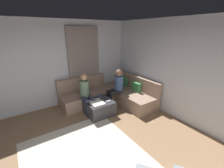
# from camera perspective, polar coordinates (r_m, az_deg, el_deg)

# --- Properties ---
(wall_back) EXTENTS (6.00, 0.12, 2.70)m
(wall_back) POSITION_cam_1_polar(r_m,az_deg,el_deg) (4.25, 28.11, 3.51)
(wall_back) COLOR silver
(wall_back) RESTS_ON ground_plane
(wall_left) EXTENTS (0.12, 6.00, 2.70)m
(wall_left) POSITION_cam_1_polar(r_m,az_deg,el_deg) (4.98, -24.91, 6.11)
(wall_left) COLOR silver
(wall_left) RESTS_ON ground_plane
(curtain_panel) EXTENTS (0.06, 1.10, 2.50)m
(curtain_panel) POSITION_cam_1_polar(r_m,az_deg,el_deg) (5.25, -10.50, 7.15)
(curtain_panel) COLOR gray
(curtain_panel) RESTS_ON ground_plane
(area_rug) EXTENTS (2.60, 2.20, 0.01)m
(area_rug) POSITION_cam_1_polar(r_m,az_deg,el_deg) (3.25, -9.34, -27.17)
(area_rug) COLOR beige
(area_rug) RESTS_ON ground_plane
(sectional_couch) EXTENTS (2.10, 2.55, 0.87)m
(sectional_couch) POSITION_cam_1_polar(r_m,az_deg,el_deg) (5.18, -0.51, -4.01)
(sectional_couch) COLOR #9E7F6B
(sectional_couch) RESTS_ON ground_plane
(ottoman) EXTENTS (0.76, 0.76, 0.42)m
(ottoman) POSITION_cam_1_polar(r_m,az_deg,el_deg) (4.52, -4.98, -8.85)
(ottoman) COLOR #333338
(ottoman) RESTS_ON ground_plane
(folded_blanket) EXTENTS (0.44, 0.36, 0.04)m
(folded_blanket) POSITION_cam_1_polar(r_m,az_deg,el_deg) (4.28, -5.82, -7.11)
(folded_blanket) COLOR white
(folded_blanket) RESTS_ON ottoman
(coffee_mug) EXTENTS (0.08, 0.08, 0.10)m
(coffee_mug) POSITION_cam_1_polar(r_m,az_deg,el_deg) (4.66, -4.47, -4.40)
(coffee_mug) COLOR #334C72
(coffee_mug) RESTS_ON ottoman
(game_remote) EXTENTS (0.05, 0.15, 0.02)m
(game_remote) POSITION_cam_1_polar(r_m,az_deg,el_deg) (4.38, -1.38, -6.50)
(game_remote) COLOR white
(game_remote) RESTS_ON ottoman
(person_on_couch_back) EXTENTS (0.30, 0.60, 1.20)m
(person_on_couch_back) POSITION_cam_1_polar(r_m,az_deg,el_deg) (4.87, 1.68, -0.82)
(person_on_couch_back) COLOR black
(person_on_couch_back) RESTS_ON ground_plane
(person_on_couch_side) EXTENTS (0.60, 0.30, 1.20)m
(person_on_couch_side) POSITION_cam_1_polar(r_m,az_deg,el_deg) (4.49, -9.85, -2.97)
(person_on_couch_side) COLOR #2D3347
(person_on_couch_side) RESTS_ON ground_plane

